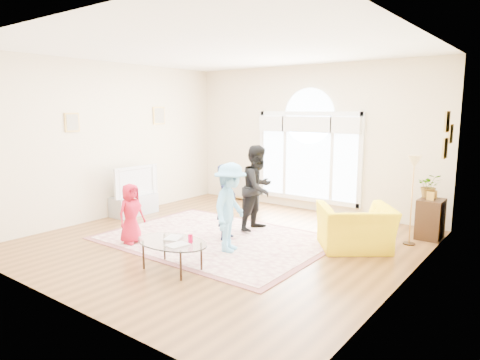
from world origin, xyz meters
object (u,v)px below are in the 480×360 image
Objects in this scene: armchair at (355,228)px; coffee_table at (172,243)px; tv_console at (134,205)px; television at (133,181)px; area_rug at (216,239)px.

coffee_table is at bearing 17.01° from armchair.
television is at bearing -0.00° from tv_console.
armchair is at bearing 23.40° from area_rug.
area_rug is 2.68m from television.
television is at bearing 147.95° from coffee_table.
area_rug is at bearing 105.17° from coffee_table.
coffee_table is (3.00, -1.78, -0.34)m from television.
armchair is at bearing 7.61° from television.
television reaches higher than coffee_table.
television is 0.96× the size of coffee_table.
coffee_table is at bearing -30.55° from tv_console.
area_rug is 3.11× the size of coffee_table.
tv_console is 3.50m from coffee_table.
television is (0.01, -0.00, 0.53)m from tv_console.
tv_console reaches higher than area_rug.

